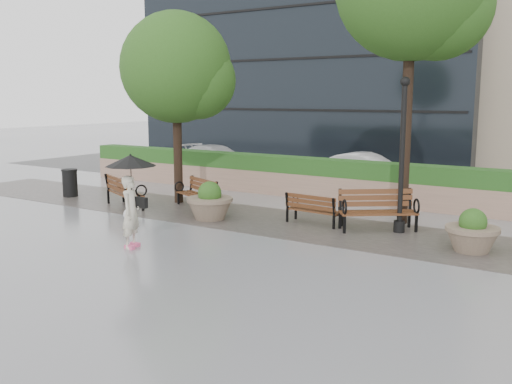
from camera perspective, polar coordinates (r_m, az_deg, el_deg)
The scene contains 16 objects.
ground at distance 12.71m, azimuth -0.87°, elevation -6.03°, with size 100.00×100.00×0.00m, color gray.
cobble_strip at distance 15.22m, azimuth 5.41°, elevation -3.43°, with size 28.00×3.20×0.01m, color #383330.
hedge_wall at distance 18.68m, azimuth 11.11°, elevation 0.90°, with size 24.00×0.80×1.35m.
asphalt_street at distance 22.51m, azimuth 14.85°, elevation 0.50°, with size 40.00×7.00×0.00m, color black.
bench_0 at distance 18.19m, azimuth -12.99°, elevation -0.60°, with size 1.92×1.39×0.97m.
bench_1 at distance 17.75m, azimuth -5.97°, elevation -0.73°, with size 1.77×1.26×0.89m.
bench_2 at distance 15.43m, azimuth 5.81°, elevation -2.35°, with size 1.58×0.73×0.82m.
bench_3 at distance 14.96m, azimuth 12.06°, elevation -2.63°, with size 2.01×1.77×1.04m.
planter_left at distance 15.99m, azimuth -4.64°, elevation -1.27°, with size 1.28×1.28×1.08m.
planter_right at distance 13.52m, azimuth 20.80°, elevation -4.03°, with size 1.17×1.17×0.98m.
trash_bin at distance 20.60m, azimuth -18.11°, elevation 0.80°, with size 0.54×0.54×0.90m, color black.
lamppost at distance 14.66m, azimuth 14.37°, elevation 2.57°, with size 0.28×0.28×3.89m.
tree_0 at distance 18.40m, azimuth -7.48°, elevation 11.89°, with size 3.55×3.48×6.04m.
car_left at distance 25.59m, azimuth -4.00°, elevation 3.26°, with size 1.76×4.32×1.25m, color silver.
car_right at distance 22.55m, azimuth 10.96°, elevation 2.25°, with size 1.31×3.76×1.24m, color silver.
pedestrian at distance 13.14m, azimuth -12.39°, elevation 0.01°, with size 1.15×1.15×2.11m.
Camera 1 is at (6.80, -10.19, 3.41)m, focal length 40.00 mm.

